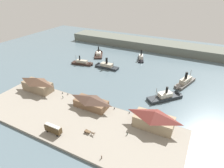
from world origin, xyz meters
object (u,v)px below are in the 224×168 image
object	(u,v)px
ferry_moored_east	(184,83)
ferry_departing_north	(99,54)
ferry_shed_east_terminal	(154,119)
ferry_mid_harbor	(169,96)
ferry_approaching_east	(84,63)
ferry_approaching_west	(141,59)
horse_cart	(90,132)
pedestrian_near_east_shed	(63,97)
ferry_shed_west_terminal	(37,84)
mooring_post_center_west	(114,108)
ferry_shed_central_terminal	(91,102)
pedestrian_near_cart	(102,157)
mooring_post_east	(63,93)
mooring_post_center_east	(68,94)
pedestrian_near_west_shed	(127,133)
mooring_post_west	(129,113)
ferry_outer_harbor	(104,66)

from	to	relation	value
ferry_moored_east	ferry_departing_north	world-z (taller)	ferry_moored_east
ferry_shed_east_terminal	ferry_mid_harbor	distance (m)	30.91
ferry_approaching_east	ferry_approaching_west	bearing A→B (deg)	38.36
ferry_shed_east_terminal	ferry_moored_east	xyz separation A→B (m)	(6.42, 51.38, -3.90)
horse_cart	pedestrian_near_east_shed	xyz separation A→B (m)	(-30.61, 17.78, -0.14)
ferry_shed_west_terminal	mooring_post_center_west	distance (m)	52.52
ferry_approaching_east	pedestrian_near_east_shed	bearing A→B (deg)	-69.08
ferry_shed_central_terminal	ferry_moored_east	bearing A→B (deg)	50.97
pedestrian_near_cart	mooring_post_east	xyz separation A→B (m)	(-46.02, 31.05, -0.32)
ferry_shed_west_terminal	mooring_post_center_east	world-z (taller)	ferry_shed_west_terminal
horse_cart	pedestrian_near_west_shed	world-z (taller)	horse_cart
ferry_shed_east_terminal	pedestrian_near_east_shed	bearing A→B (deg)	-179.70
ferry_shed_east_terminal	mooring_post_west	xyz separation A→B (m)	(-14.15, 4.23, -4.04)
ferry_approaching_east	ferry_approaching_west	distance (m)	50.47
pedestrian_near_cart	ferry_shed_west_terminal	bearing A→B (deg)	156.53
mooring_post_center_west	horse_cart	bearing A→B (deg)	-94.39
mooring_post_west	ferry_outer_harbor	bearing A→B (deg)	130.98
pedestrian_near_west_shed	mooring_post_center_east	bearing A→B (deg)	162.22
ferry_departing_north	ferry_moored_east	bearing A→B (deg)	-17.18
pedestrian_near_cart	ferry_departing_north	bearing A→B (deg)	121.25
mooring_post_east	ferry_mid_harbor	distance (m)	65.44
ferry_shed_central_terminal	mooring_post_center_east	bearing A→B (deg)	168.24
ferry_shed_central_terminal	ferry_approaching_west	bearing A→B (deg)	89.87
ferry_approaching_east	ferry_approaching_west	world-z (taller)	ferry_approaching_west
mooring_post_east	ferry_approaching_west	size ratio (longest dim) A/B	0.05
mooring_post_center_east	pedestrian_near_cart	bearing A→B (deg)	-36.73
ferry_shed_east_terminal	ferry_departing_north	xyz separation A→B (m)	(-76.16, 76.91, -4.54)
ferry_mid_harbor	ferry_departing_north	distance (m)	89.78
ferry_departing_north	ferry_shed_central_terminal	bearing A→B (deg)	-62.04
mooring_post_west	ferry_moored_east	size ratio (longest dim) A/B	0.04
ferry_shed_central_terminal	mooring_post_west	xyz separation A→B (m)	(21.14, 4.31, -2.96)
ferry_moored_east	ferry_departing_north	bearing A→B (deg)	162.82
mooring_post_east	ferry_shed_west_terminal	bearing A→B (deg)	-166.10
ferry_shed_east_terminal	ferry_departing_north	world-z (taller)	ferry_shed_east_terminal
mooring_post_center_east	mooring_post_east	size ratio (longest dim) A/B	1.00
ferry_outer_harbor	horse_cart	bearing A→B (deg)	-65.87
pedestrian_near_east_shed	mooring_post_center_west	world-z (taller)	pedestrian_near_east_shed
mooring_post_center_west	ferry_approaching_east	bearing A→B (deg)	138.07
ferry_approaching_west	pedestrian_near_cart	bearing A→B (deg)	-78.49
ferry_approaching_west	ferry_mid_harbor	bearing A→B (deg)	-55.02
mooring_post_east	ferry_approaching_west	world-z (taller)	ferry_approaching_west
pedestrian_near_west_shed	mooring_post_center_west	bearing A→B (deg)	133.40
mooring_post_east	ferry_departing_north	xyz separation A→B (m)	(-17.30, 73.29, -0.50)
ferry_shed_east_terminal	pedestrian_near_west_shed	size ratio (longest dim) A/B	11.12
mooring_post_east	ferry_mid_harbor	size ratio (longest dim) A/B	0.04
mooring_post_center_west	ferry_mid_harbor	world-z (taller)	ferry_mid_harbor
ferry_shed_west_terminal	ferry_moored_east	world-z (taller)	ferry_shed_west_terminal
pedestrian_near_cart	ferry_approaching_west	bearing A→B (deg)	101.51
pedestrian_near_east_shed	mooring_post_east	distance (m)	5.33
ferry_outer_harbor	pedestrian_near_cart	bearing A→B (deg)	-61.52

